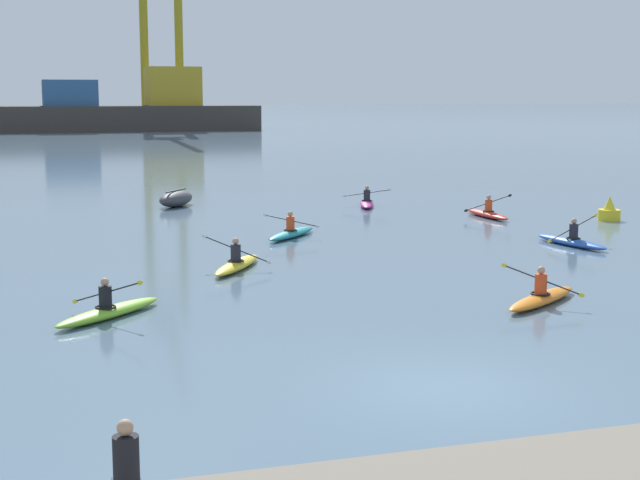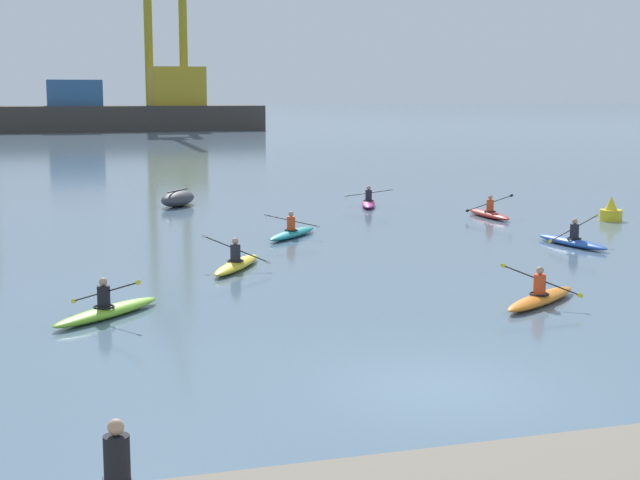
% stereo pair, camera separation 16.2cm
% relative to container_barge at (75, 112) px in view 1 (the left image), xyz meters
% --- Properties ---
extents(ground_plane, '(800.00, 800.00, 0.00)m').
position_rel_container_barge_xyz_m(ground_plane, '(0.18, -118.16, -2.67)').
color(ground_plane, slate).
extents(container_barge, '(50.35, 10.66, 8.69)m').
position_rel_container_barge_xyz_m(container_barge, '(0.00, 0.00, 0.00)').
color(container_barge, '#38332D').
rests_on(container_barge, ground).
extents(capsized_dinghy, '(2.38, 2.77, 0.76)m').
position_rel_container_barge_xyz_m(capsized_dinghy, '(-0.20, -89.78, -2.32)').
color(capsized_dinghy, '#38383D').
rests_on(capsized_dinghy, ground).
extents(channel_buoy, '(0.90, 0.90, 1.00)m').
position_rel_container_barge_xyz_m(channel_buoy, '(15.96, -99.88, -2.31)').
color(channel_buoy, yellow).
rests_on(channel_buoy, ground).
extents(kayak_magenta, '(2.15, 3.40, 0.95)m').
position_rel_container_barge_xyz_m(kayak_magenta, '(8.21, -92.26, -2.50)').
color(kayak_magenta, '#C13384').
rests_on(kayak_magenta, ground).
extents(kayak_red, '(2.23, 3.41, 0.97)m').
position_rel_container_barge_xyz_m(kayak_red, '(11.66, -97.51, -2.50)').
color(kayak_red, red).
rests_on(kayak_red, ground).
extents(kayak_blue, '(2.15, 3.45, 1.07)m').
position_rel_container_barge_xyz_m(kayak_blue, '(10.95, -105.09, -2.50)').
color(kayak_blue, '#2856B2').
rests_on(kayak_blue, ground).
extents(kayak_teal, '(2.69, 2.95, 0.95)m').
position_rel_container_barge_xyz_m(kayak_teal, '(2.34, -100.42, -2.50)').
color(kayak_teal, teal).
rests_on(kayak_teal, ground).
extents(kayak_lime, '(2.89, 2.76, 1.01)m').
position_rel_container_barge_xyz_m(kayak_lime, '(-5.03, -111.09, -2.50)').
color(kayak_lime, '#7ABC2D').
rests_on(kayak_lime, ground).
extents(kayak_orange, '(3.13, 2.45, 0.95)m').
position_rel_container_barge_xyz_m(kayak_orange, '(5.32, -112.77, -2.50)').
color(kayak_orange, orange).
rests_on(kayak_orange, ground).
extents(kayak_yellow, '(2.30, 3.21, 1.03)m').
position_rel_container_barge_xyz_m(kayak_yellow, '(-0.89, -106.01, -2.50)').
color(kayak_yellow, yellow).
rests_on(kayak_yellow, ground).
extents(seated_onlooker, '(0.32, 0.30, 0.90)m').
position_rel_container_barge_xyz_m(seated_onlooker, '(-5.78, -122.67, -1.62)').
color(seated_onlooker, '#23283D').
rests_on(seated_onlooker, stone_quay).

